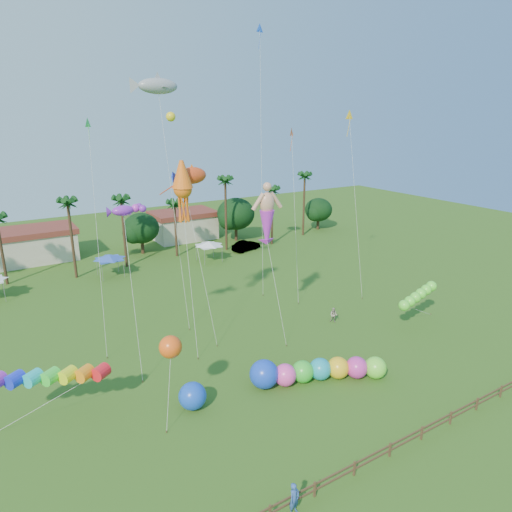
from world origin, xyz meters
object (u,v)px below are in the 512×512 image
spectator_a (294,499)px  spectator_b (334,315)px  car_b (246,246)px  caterpillar_inflatable (313,371)px  blue_ball (192,396)px

spectator_a → spectator_b: (17.52, 17.00, -0.15)m
car_b → spectator_a: size_ratio=2.57×
spectator_a → spectator_b: 24.41m
spectator_a → caterpillar_inflatable: (8.83, 9.46, 0.02)m
car_b → blue_ball: bearing=129.3°
spectator_a → blue_ball: blue_ball is taller
spectator_b → car_b: bearing=134.4°
spectator_a → caterpillar_inflatable: size_ratio=0.17×
spectator_b → blue_ball: (-18.37, -5.67, 0.23)m
spectator_a → blue_ball: size_ratio=0.92×
car_b → blue_ball: (-23.91, -32.93, 0.22)m
spectator_b → caterpillar_inflatable: (-8.69, -7.54, 0.17)m
caterpillar_inflatable → spectator_a: bearing=-110.9°
spectator_b → blue_ball: bearing=-107.0°
spectator_a → spectator_b: size_ratio=1.19×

